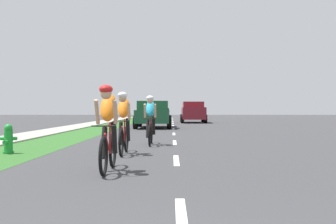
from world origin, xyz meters
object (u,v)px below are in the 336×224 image
(fire_hydrant_green, at_px, (8,139))
(suv_maroon, at_px, (193,112))
(pickup_dark_green, at_px, (153,114))
(sedan_white, at_px, (158,112))
(cyclist_distant, at_px, (150,120))
(cyclist_trailing, at_px, (124,122))
(cyclist_lead, at_px, (108,128))

(fire_hydrant_green, xyz_separation_m, suv_maroon, (6.07, 23.53, 0.58))
(pickup_dark_green, distance_m, sedan_white, 21.88)
(pickup_dark_green, relative_size, sedan_white, 1.19)
(cyclist_distant, xyz_separation_m, pickup_dark_green, (-0.45, 11.53, 0.02))
(cyclist_distant, bearing_deg, sedan_white, 91.67)
(cyclist_trailing, height_order, pickup_dark_green, pickup_dark_green)
(fire_hydrant_green, distance_m, cyclist_distant, 4.36)
(suv_maroon, bearing_deg, cyclist_trailing, -97.41)
(cyclist_lead, xyz_separation_m, pickup_dark_green, (0.04, 16.93, 0.02))
(fire_hydrant_green, xyz_separation_m, cyclist_lead, (3.06, -2.90, 0.44))
(cyclist_lead, xyz_separation_m, suv_maroon, (3.01, 26.42, 0.14))
(cyclist_trailing, bearing_deg, fire_hydrant_green, 178.35)
(suv_maroon, bearing_deg, sedan_white, 105.78)
(cyclist_distant, relative_size, suv_maroon, 0.37)
(sedan_white, bearing_deg, cyclist_distant, -88.33)
(sedan_white, bearing_deg, suv_maroon, -74.22)
(fire_hydrant_green, relative_size, cyclist_lead, 0.44)
(cyclist_trailing, height_order, suv_maroon, suv_maroon)
(cyclist_lead, relative_size, cyclist_distant, 1.00)
(cyclist_trailing, height_order, sedan_white, cyclist_trailing)
(fire_hydrant_green, distance_m, cyclist_trailing, 3.03)
(cyclist_distant, bearing_deg, pickup_dark_green, 92.21)
(cyclist_trailing, distance_m, suv_maroon, 23.81)
(cyclist_distant, height_order, pickup_dark_green, pickup_dark_green)
(fire_hydrant_green, xyz_separation_m, cyclist_distant, (3.54, 2.50, 0.44))
(sedan_white, bearing_deg, cyclist_trailing, -89.32)
(fire_hydrant_green, height_order, cyclist_lead, cyclist_lead)
(cyclist_lead, height_order, cyclist_distant, same)
(cyclist_distant, height_order, suv_maroon, suv_maroon)
(cyclist_trailing, distance_m, pickup_dark_green, 14.12)
(cyclist_lead, relative_size, cyclist_trailing, 1.00)
(pickup_dark_green, height_order, suv_maroon, suv_maroon)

